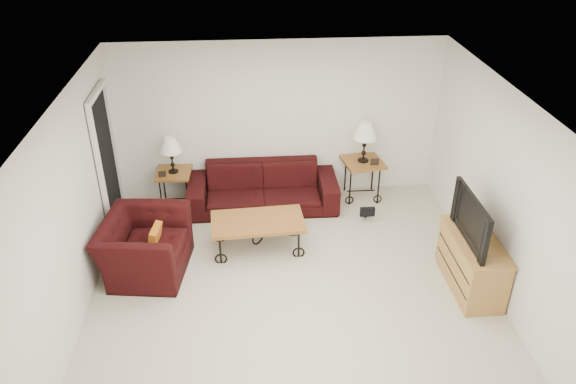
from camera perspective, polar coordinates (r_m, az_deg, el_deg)
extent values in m
plane|color=beige|center=(7.20, 0.45, -9.71)|extent=(5.00, 5.00, 0.00)
cube|color=silver|center=(8.71, -0.95, 7.31)|extent=(5.00, 0.02, 2.50)
cube|color=silver|center=(4.54, 3.36, -17.57)|extent=(5.00, 0.02, 2.50)
cube|color=silver|center=(6.77, -21.12, -1.94)|extent=(0.02, 5.00, 2.50)
cube|color=silver|center=(7.12, 20.96, -0.25)|extent=(0.02, 5.00, 2.50)
plane|color=white|center=(5.94, 0.54, 9.25)|extent=(5.00, 5.00, 0.00)
cube|color=black|center=(8.26, -17.91, 2.71)|extent=(0.08, 0.94, 2.04)
imported|color=black|center=(8.67, -2.58, 0.44)|extent=(2.30, 0.90, 0.67)
cube|color=#9A5F27|center=(8.92, -11.39, 0.39)|extent=(0.55, 0.55, 0.58)
cube|color=#9A5F27|center=(9.01, 7.51, 1.32)|extent=(0.68, 0.68, 0.65)
cube|color=black|center=(8.66, -12.69, 1.80)|extent=(0.12, 0.03, 0.10)
cube|color=black|center=(8.74, 8.82, 3.06)|extent=(0.13, 0.02, 0.11)
cube|color=#9A5F27|center=(7.75, -3.06, -4.34)|extent=(1.29, 0.75, 0.47)
imported|color=black|center=(7.50, -14.38, -5.36)|extent=(1.17, 1.29, 0.76)
cube|color=#BA5A17|center=(7.36, -13.42, -4.65)|extent=(0.14, 0.35, 0.34)
cube|color=#AC7140|center=(7.39, 18.18, -6.88)|extent=(0.49, 1.17, 0.70)
imported|color=black|center=(7.03, 18.85, -2.61)|extent=(0.14, 1.05, 0.60)
ellipsoid|color=black|center=(8.51, 7.94, -1.36)|extent=(0.40, 0.35, 0.44)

